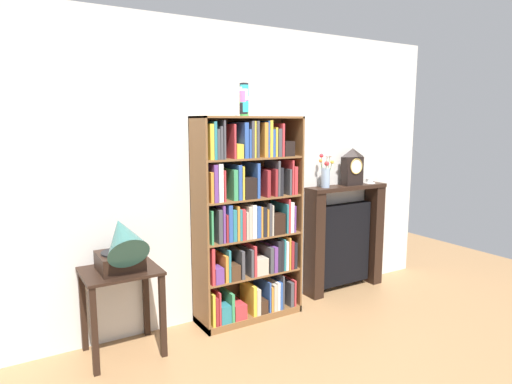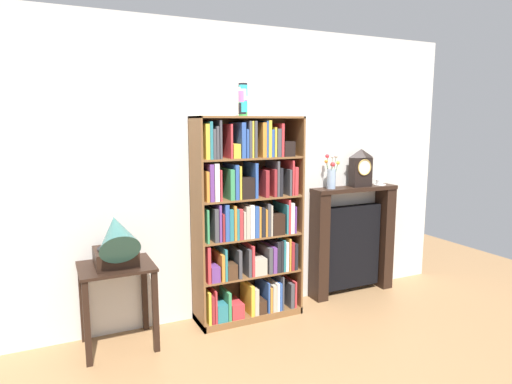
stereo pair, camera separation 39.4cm
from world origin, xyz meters
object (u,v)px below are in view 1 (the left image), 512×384
at_px(bookshelf, 249,225).
at_px(fireplace_mantel, 344,238).
at_px(gramophone, 122,245).
at_px(side_table_left, 121,291).
at_px(teacup_with_saucer, 369,181).
at_px(flower_vase, 326,174).
at_px(mantel_clock, 352,167).
at_px(cup_stack, 244,100).

bearing_deg(bookshelf, fireplace_mantel, 4.34).
relative_size(gramophone, fireplace_mantel, 0.47).
xyz_separation_m(side_table_left, gramophone, (0.00, -0.09, 0.38)).
bearing_deg(side_table_left, teacup_with_saucer, 2.79).
bearing_deg(gramophone, side_table_left, 90.00).
bearing_deg(fireplace_mantel, flower_vase, -176.44).
height_order(bookshelf, fireplace_mantel, bookshelf).
xyz_separation_m(gramophone, fireplace_mantel, (2.37, 0.24, -0.34)).
xyz_separation_m(bookshelf, fireplace_mantel, (1.22, 0.09, -0.31)).
height_order(mantel_clock, teacup_with_saucer, mantel_clock).
height_order(side_table_left, mantel_clock, mantel_clock).
height_order(bookshelf, flower_vase, bookshelf).
height_order(bookshelf, side_table_left, bookshelf).
bearing_deg(cup_stack, teacup_with_saucer, 3.47).
xyz_separation_m(cup_stack, mantel_clock, (1.34, 0.09, -0.64)).
distance_m(bookshelf, teacup_with_saucer, 1.57).
height_order(bookshelf, mantel_clock, bookshelf).
distance_m(bookshelf, cup_stack, 1.09).
height_order(gramophone, fireplace_mantel, gramophone).
distance_m(gramophone, flower_vase, 2.13).
xyz_separation_m(side_table_left, fireplace_mantel, (2.37, 0.15, 0.04)).
bearing_deg(flower_vase, side_table_left, -176.44).
relative_size(bookshelf, fireplace_mantel, 1.62).
bearing_deg(side_table_left, flower_vase, 3.56).
distance_m(gramophone, teacup_with_saucer, 2.72).
bearing_deg(cup_stack, side_table_left, -178.21).
bearing_deg(gramophone, mantel_clock, 5.12).
distance_m(cup_stack, side_table_left, 1.82).
height_order(mantel_clock, flower_vase, mantel_clock).
height_order(gramophone, mantel_clock, mantel_clock).
height_order(cup_stack, fireplace_mantel, cup_stack).
distance_m(mantel_clock, flower_vase, 0.36).
distance_m(side_table_left, mantel_clock, 2.57).
bearing_deg(side_table_left, cup_stack, 1.79).
bearing_deg(fireplace_mantel, mantel_clock, -16.30).
bearing_deg(flower_vase, mantel_clock, -0.22).
relative_size(side_table_left, flower_vase, 1.96).
bearing_deg(side_table_left, mantel_clock, 3.01).
xyz_separation_m(side_table_left, flower_vase, (2.08, 0.13, 0.75)).
bearing_deg(cup_stack, flower_vase, 5.52).
bearing_deg(fireplace_mantel, bookshelf, -175.66).
distance_m(cup_stack, gramophone, 1.54).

